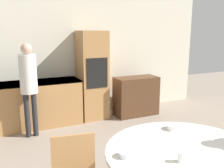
{
  "coord_description": "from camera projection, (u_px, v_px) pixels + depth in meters",
  "views": [
    {
      "loc": [
        -1.37,
        -0.05,
        1.84
      ],
      "look_at": [
        0.04,
        2.99,
        1.11
      ],
      "focal_mm": 40.0,
      "sensor_mm": 36.0,
      "label": 1
    }
  ],
  "objects": [
    {
      "name": "cup",
      "position": [
        181.0,
        157.0,
        2.07
      ],
      "size": [
        0.06,
        0.06,
        0.09
      ],
      "color": "white",
      "rests_on": "dining_table"
    },
    {
      "name": "person_standing",
      "position": [
        29.0,
        79.0,
        4.21
      ],
      "size": [
        0.29,
        0.29,
        1.63
      ],
      "color": "#262628",
      "rests_on": "ground_plane"
    },
    {
      "name": "wall_back",
      "position": [
        68.0,
        56.0,
        5.26
      ],
      "size": [
        6.51,
        0.05,
        2.6
      ],
      "color": "beige",
      "rests_on": "ground_plane"
    },
    {
      "name": "oven_unit",
      "position": [
        92.0,
        75.0,
        5.21
      ],
      "size": [
        0.55,
        0.59,
        1.83
      ],
      "color": "#AD7A47",
      "rests_on": "ground_plane"
    },
    {
      "name": "bowl_centre",
      "position": [
        126.0,
        154.0,
        2.16
      ],
      "size": [
        0.13,
        0.13,
        0.05
      ],
      "color": "silver",
      "rests_on": "dining_table"
    },
    {
      "name": "kitchen_counter",
      "position": [
        14.0,
        106.0,
        4.66
      ],
      "size": [
        2.49,
        0.6,
        0.88
      ],
      "color": "#AD7A47",
      "rests_on": "ground_plane"
    },
    {
      "name": "sideboard",
      "position": [
        136.0,
        96.0,
        5.47
      ],
      "size": [
        0.94,
        0.45,
        0.85
      ],
      "color": "#51331E",
      "rests_on": "ground_plane"
    },
    {
      "name": "bowl_near",
      "position": [
        173.0,
        127.0,
        2.76
      ],
      "size": [
        0.14,
        0.14,
        0.05
      ],
      "color": "white",
      "rests_on": "dining_table"
    }
  ]
}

